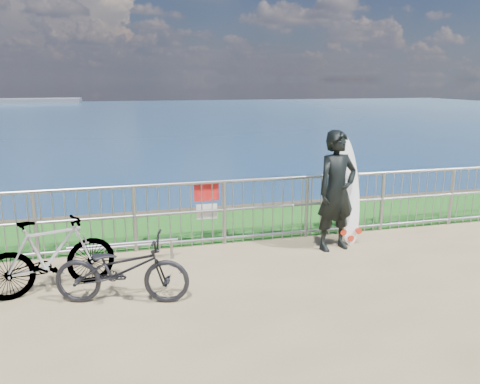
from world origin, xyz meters
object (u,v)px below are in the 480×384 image
object	(u,v)px
surfboard	(348,195)
bicycle_far	(50,255)
bicycle_near	(122,269)
surfer	(337,191)

from	to	relation	value
surfboard	bicycle_far	xyz separation A→B (m)	(-4.67, -0.79, -0.35)
bicycle_near	bicycle_far	xyz separation A→B (m)	(-0.91, 0.55, 0.06)
surfer	bicycle_near	bearing A→B (deg)	-173.55
surfboard	bicycle_near	size ratio (longest dim) A/B	1.10
surfboard	bicycle_near	distance (m)	4.02
surfboard	bicycle_far	world-z (taller)	surfboard
surfboard	bicycle_far	distance (m)	4.75
surfer	bicycle_far	world-z (taller)	surfer
surfboard	bicycle_near	xyz separation A→B (m)	(-3.76, -1.34, -0.41)
bicycle_near	surfboard	bearing A→B (deg)	-56.20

